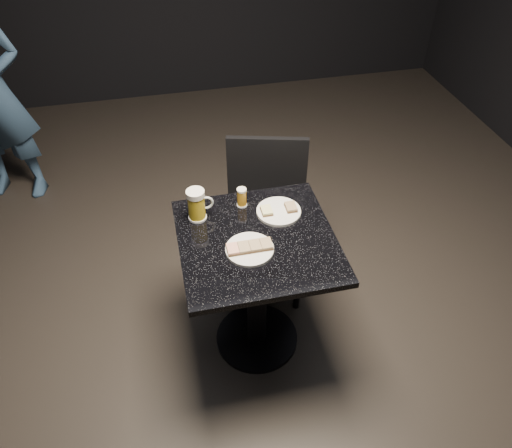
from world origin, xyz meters
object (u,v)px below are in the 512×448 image
(plate_small, at_px, (279,211))
(table, at_px, (257,275))
(plate_large, at_px, (250,249))
(beer_mug, at_px, (197,205))
(chair, at_px, (266,210))
(beer_tumbler, at_px, (242,197))

(plate_small, xyz_separation_m, table, (-0.14, -0.15, -0.25))
(plate_large, xyz_separation_m, plate_small, (0.19, 0.22, 0.00))
(beer_mug, bearing_deg, plate_small, -7.00)
(plate_large, height_order, chair, chair)
(plate_small, relative_size, beer_tumbler, 2.16)
(table, bearing_deg, chair, 71.42)
(plate_small, relative_size, table, 0.28)
(plate_small, height_order, table, plate_small)
(plate_large, distance_m, table, 0.26)
(plate_small, bearing_deg, chair, 86.72)
(beer_mug, bearing_deg, chair, 34.41)
(chair, bearing_deg, plate_small, -93.28)
(plate_large, bearing_deg, table, 54.49)
(beer_tumbler, bearing_deg, table, -85.70)
(plate_large, xyz_separation_m, beer_tumbler, (0.03, 0.31, 0.04))
(table, bearing_deg, beer_tumbler, 94.30)
(beer_tumbler, height_order, chair, chair)
(plate_large, xyz_separation_m, chair, (0.21, 0.54, -0.25))
(beer_tumbler, bearing_deg, chair, 51.78)
(plate_small, xyz_separation_m, beer_tumbler, (-0.16, 0.09, 0.04))
(table, xyz_separation_m, beer_tumbler, (-0.02, 0.25, 0.29))
(plate_large, distance_m, chair, 0.63)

